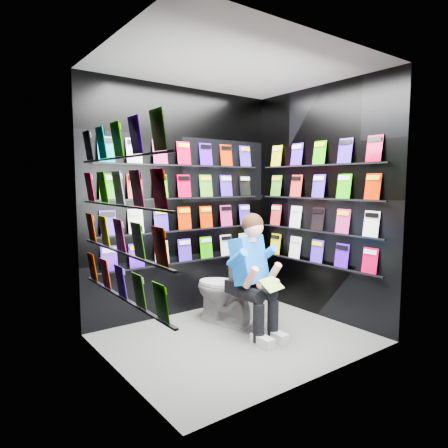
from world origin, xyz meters
TOP-DOWN VIEW (x-y plane):
  - floor at (0.00, 0.00)m, footprint 2.40×2.40m
  - ceiling at (0.00, 0.00)m, footprint 2.40×2.40m
  - wall_back at (0.00, 1.00)m, footprint 2.40×0.04m
  - wall_front at (0.00, -1.00)m, footprint 2.40×0.04m
  - wall_left at (-1.20, 0.00)m, footprint 0.04×2.00m
  - wall_right at (1.20, 0.00)m, footprint 0.04×2.00m
  - comics_back at (0.00, 0.97)m, footprint 2.10×0.06m
  - comics_left at (-1.17, 0.00)m, footprint 0.06×1.70m
  - comics_right at (1.17, 0.00)m, footprint 0.06×1.70m
  - toilet at (0.18, 0.43)m, footprint 0.58×0.83m
  - longbox at (0.53, 0.48)m, footprint 0.32×0.41m
  - longbox_lid at (0.53, 0.48)m, footprint 0.35×0.43m
  - reader at (0.18, 0.05)m, footprint 0.62×0.79m
  - held_comic at (0.18, -0.30)m, footprint 0.27×0.19m

SIDE VIEW (x-z plane):
  - floor at x=0.00m, z-range 0.00..0.00m
  - longbox at x=0.53m, z-range 0.00..0.27m
  - longbox_lid at x=0.53m, z-range 0.27..0.30m
  - toilet at x=0.18m, z-range 0.00..0.73m
  - held_comic at x=0.18m, z-range 0.53..0.63m
  - reader at x=0.18m, z-range 0.10..1.39m
  - wall_back at x=0.00m, z-range 0.00..2.60m
  - wall_front at x=0.00m, z-range 0.00..2.60m
  - wall_left at x=-1.20m, z-range 0.00..2.60m
  - wall_right at x=1.20m, z-range 0.00..2.60m
  - comics_back at x=0.00m, z-range 0.62..1.99m
  - comics_left at x=-1.17m, z-range 0.62..1.99m
  - comics_right at x=1.17m, z-range 0.62..1.99m
  - ceiling at x=0.00m, z-range 2.60..2.60m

